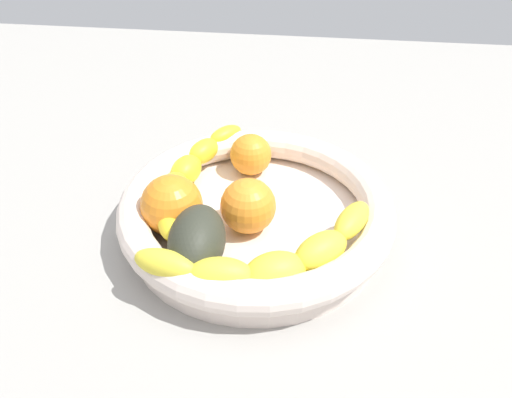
% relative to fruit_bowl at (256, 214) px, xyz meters
% --- Properties ---
extents(kitchen_counter, '(1.20, 1.20, 0.03)m').
position_rel_fruit_bowl_xyz_m(kitchen_counter, '(0.00, 0.00, -0.04)').
color(kitchen_counter, '#9B9893').
rests_on(kitchen_counter, ground).
extents(fruit_bowl, '(0.30, 0.30, 0.05)m').
position_rel_fruit_bowl_xyz_m(fruit_bowl, '(0.00, 0.00, 0.00)').
color(fruit_bowl, silver).
rests_on(fruit_bowl, kitchen_counter).
extents(banana_draped_left, '(0.09, 0.24, 0.04)m').
position_rel_fruit_bowl_xyz_m(banana_draped_left, '(-0.09, 0.04, 0.02)').
color(banana_draped_left, yellow).
rests_on(banana_draped_left, fruit_bowl).
extents(banana_draped_right, '(0.24, 0.14, 0.05)m').
position_rel_fruit_bowl_xyz_m(banana_draped_right, '(0.02, -0.09, 0.02)').
color(banana_draped_right, yellow).
rests_on(banana_draped_right, fruit_bowl).
extents(orange_front, '(0.06, 0.06, 0.06)m').
position_rel_fruit_bowl_xyz_m(orange_front, '(-0.01, -0.01, 0.02)').
color(orange_front, orange).
rests_on(orange_front, fruit_bowl).
extents(orange_mid_left, '(0.05, 0.05, 0.05)m').
position_rel_fruit_bowl_xyz_m(orange_mid_left, '(-0.02, 0.10, 0.02)').
color(orange_mid_left, orange).
rests_on(orange_mid_left, fruit_bowl).
extents(orange_mid_right, '(0.07, 0.07, 0.07)m').
position_rel_fruit_bowl_xyz_m(orange_mid_right, '(-0.09, -0.03, 0.02)').
color(orange_mid_right, orange).
rests_on(orange_mid_right, fruit_bowl).
extents(avocado_dark, '(0.06, 0.09, 0.06)m').
position_rel_fruit_bowl_xyz_m(avocado_dark, '(-0.05, -0.07, 0.02)').
color(avocado_dark, '#303328').
rests_on(avocado_dark, fruit_bowl).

